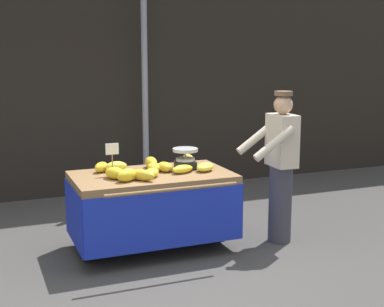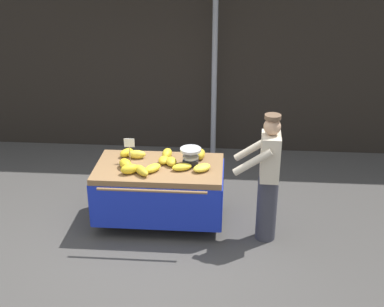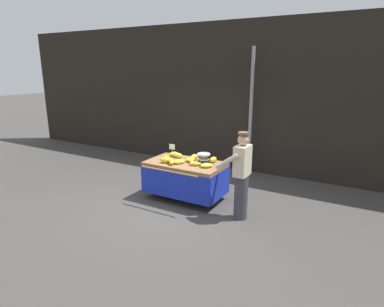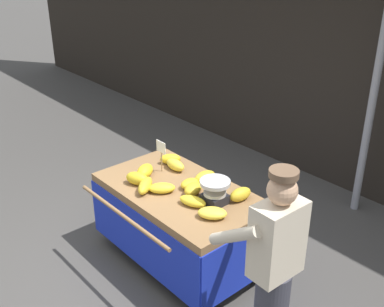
% 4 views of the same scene
% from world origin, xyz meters
% --- Properties ---
extents(ground_plane, '(60.00, 60.00, 0.00)m').
position_xyz_m(ground_plane, '(0.00, 0.00, 0.00)').
color(ground_plane, '#423F3D').
extents(back_wall, '(16.00, 0.24, 4.07)m').
position_xyz_m(back_wall, '(0.00, 3.15, 2.04)').
color(back_wall, black).
rests_on(back_wall, ground).
extents(street_pole, '(0.09, 0.09, 3.37)m').
position_xyz_m(street_pole, '(0.74, 2.70, 1.68)').
color(street_pole, gray).
rests_on(street_pole, ground).
extents(banana_cart, '(1.71, 1.17, 0.85)m').
position_xyz_m(banana_cart, '(0.10, 0.42, 0.62)').
color(banana_cart, olive).
rests_on(banana_cart, ground).
extents(weighing_scale, '(0.28, 0.28, 0.24)m').
position_xyz_m(weighing_scale, '(0.51, 0.50, 0.97)').
color(weighing_scale, black).
rests_on(weighing_scale, banana_cart).
extents(price_sign, '(0.14, 0.01, 0.34)m').
position_xyz_m(price_sign, '(-0.30, 0.52, 1.10)').
color(price_sign, '#997A51').
rests_on(price_sign, banana_cart).
extents(banana_bunch_0, '(0.25, 0.28, 0.12)m').
position_xyz_m(banana_bunch_0, '(-0.33, 0.33, 0.91)').
color(banana_bunch_0, gold).
rests_on(banana_bunch_0, banana_cart).
extents(banana_bunch_1, '(0.20, 0.25, 0.11)m').
position_xyz_m(banana_bunch_1, '(0.26, 0.46, 0.91)').
color(banana_bunch_1, gold).
rests_on(banana_bunch_1, banana_cart).
extents(banana_bunch_2, '(0.15, 0.25, 0.13)m').
position_xyz_m(banana_bunch_2, '(0.18, 0.69, 0.92)').
color(banana_bunch_2, gold).
rests_on(banana_bunch_2, banana_cart).
extents(banana_bunch_3, '(0.27, 0.30, 0.11)m').
position_xyz_m(banana_bunch_3, '(-0.09, 0.16, 0.91)').
color(banana_bunch_3, gold).
rests_on(banana_bunch_3, banana_cart).
extents(banana_bunch_4, '(0.26, 0.28, 0.10)m').
position_xyz_m(banana_bunch_4, '(0.04, 0.26, 0.90)').
color(banana_bunch_4, yellow).
rests_on(banana_bunch_4, banana_cart).
extents(banana_bunch_5, '(0.23, 0.25, 0.11)m').
position_xyz_m(banana_bunch_5, '(-0.39, 0.70, 0.91)').
color(banana_bunch_5, gold).
rests_on(banana_bunch_5, banana_cart).
extents(banana_bunch_6, '(0.14, 0.24, 0.12)m').
position_xyz_m(banana_bunch_6, '(0.63, 0.71, 0.92)').
color(banana_bunch_6, gold).
rests_on(banana_bunch_6, banana_cart).
extents(banana_bunch_7, '(0.27, 0.22, 0.13)m').
position_xyz_m(banana_bunch_7, '(-0.24, 0.17, 0.92)').
color(banana_bunch_7, gold).
rests_on(banana_bunch_7, banana_cart).
extents(banana_bunch_8, '(0.29, 0.21, 0.09)m').
position_xyz_m(banana_bunch_8, '(0.41, 0.32, 0.90)').
color(banana_bunch_8, yellow).
rests_on(banana_bunch_8, banana_cart).
extents(banana_bunch_9, '(0.25, 0.12, 0.12)m').
position_xyz_m(banana_bunch_9, '(-0.24, 0.65, 0.91)').
color(banana_bunch_9, yellow).
rests_on(banana_bunch_9, banana_cart).
extents(banana_bunch_10, '(0.15, 0.21, 0.10)m').
position_xyz_m(banana_bunch_10, '(0.15, 0.51, 0.90)').
color(banana_bunch_10, gold).
rests_on(banana_bunch_10, banana_cart).
extents(banana_bunch_11, '(0.30, 0.29, 0.09)m').
position_xyz_m(banana_bunch_11, '(0.67, 0.32, 0.90)').
color(banana_bunch_11, yellow).
rests_on(banana_bunch_11, banana_cart).
extents(vendor_person, '(0.59, 0.53, 1.71)m').
position_xyz_m(vendor_person, '(1.51, 0.13, 0.87)').
color(vendor_person, '#383842').
rests_on(vendor_person, ground).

